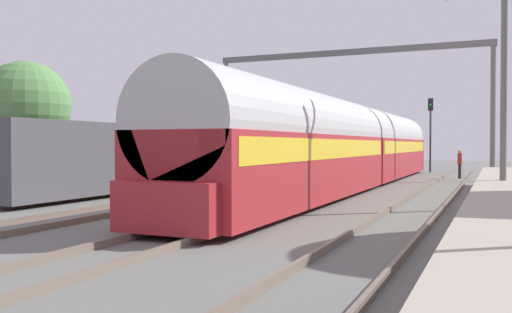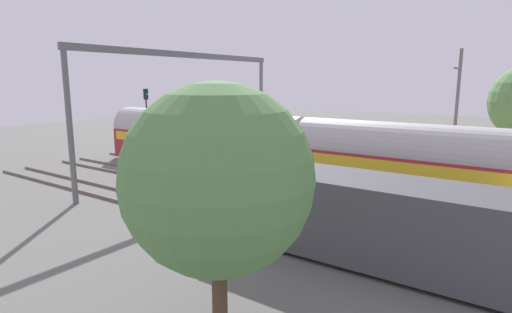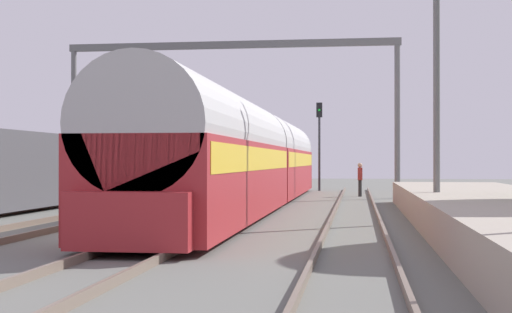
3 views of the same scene
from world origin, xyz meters
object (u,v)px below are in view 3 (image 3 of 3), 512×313
object	(u,v)px
person_crossing	(360,177)
catenary_gantry	(231,80)
passenger_train	(251,157)
railway_signal_far	(319,135)

from	to	relation	value
person_crossing	catenary_gantry	xyz separation A→B (m)	(-6.45, -1.66, 4.90)
person_crossing	passenger_train	bearing A→B (deg)	153.85
passenger_train	person_crossing	distance (m)	10.00
railway_signal_far	catenary_gantry	xyz separation A→B (m)	(-4.00, -8.88, 2.49)
catenary_gantry	passenger_train	bearing A→B (deg)	-74.04
person_crossing	catenary_gantry	distance (m)	8.27
passenger_train	catenary_gantry	distance (m)	8.55
railway_signal_far	passenger_train	bearing A→B (deg)	-96.76
person_crossing	railway_signal_far	size ratio (longest dim) A/B	0.32
passenger_train	person_crossing	bearing A→B (deg)	63.99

